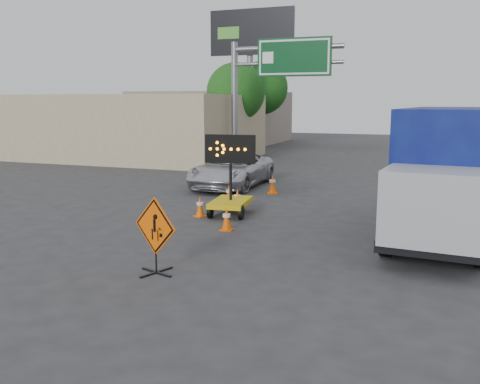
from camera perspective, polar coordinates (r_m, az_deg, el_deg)
The scene contains 16 objects.
ground at distance 11.59m, azimuth -3.40°, elevation -8.66°, with size 100.00×100.00×0.00m, color #2D2D30.
storefront_left_near at distance 35.33m, azimuth -10.82°, elevation 6.88°, with size 14.00×10.00×4.00m, color #C0AF8B.
storefront_left_far at distance 48.18m, azimuth -3.01°, elevation 8.00°, with size 12.00×10.00×4.40m, color gray.
highway_gantry at distance 29.41m, azimuth 3.22°, elevation 12.48°, with size 6.18×0.38×6.90m.
billboard at distance 38.31m, azimuth 1.23°, elevation 15.28°, with size 6.10×0.54×9.85m.
tree_left_near at distance 34.39m, azimuth -0.46°, elevation 10.59°, with size 3.71×3.71×6.03m.
tree_left_far at distance 42.26m, azimuth 2.30°, elevation 11.01°, with size 4.10×4.10×6.66m.
construction_sign at distance 11.49m, azimuth -9.02°, elevation -4.38°, with size 1.19×0.86×1.66m.
arrow_board at distance 17.22m, azimuth -1.00°, elevation -0.52°, with size 1.64×1.95×2.59m.
pickup_truck at distance 22.88m, azimuth -0.87°, elevation 2.41°, with size 2.45×5.31×1.47m, color silver.
box_truck at distance 15.26m, azimuth 21.07°, elevation 1.22°, with size 2.79×7.43×3.46m.
cone_a at distance 15.21m, azimuth -1.44°, elevation -2.86°, with size 0.37×0.37×0.68m.
cone_b at distance 17.04m, azimuth -4.29°, elevation -1.55°, with size 0.44×0.44×0.66m.
cone_c at distance 17.98m, azimuth -0.28°, elevation -0.79°, with size 0.39×0.39×0.74m.
cone_d at distance 19.37m, azimuth -1.19°, elevation -0.17°, with size 0.37×0.37×0.65m.
cone_e at distance 21.25m, azimuth 3.48°, elevation 0.89°, with size 0.53×0.53×0.79m.
Camera 1 is at (4.57, -10.01, 3.66)m, focal length 40.00 mm.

